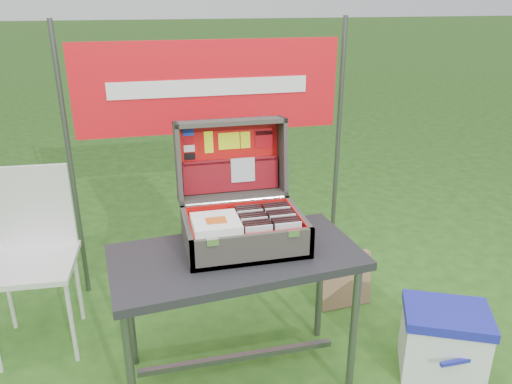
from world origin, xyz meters
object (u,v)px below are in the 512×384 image
object	(u,v)px
suitcase	(241,189)
cooler	(443,341)
table	(237,318)
cardboard_box	(345,280)
chair	(31,267)

from	to	relation	value
suitcase	cooler	size ratio (longest dim) A/B	1.34
table	suitcase	world-z (taller)	suitcase
table	cardboard_box	distance (m)	0.93
suitcase	cooler	world-z (taller)	suitcase
suitcase	cardboard_box	distance (m)	1.13
chair	cardboard_box	distance (m)	1.80
cooler	chair	size ratio (longest dim) A/B	0.43
table	cardboard_box	bearing A→B (deg)	26.03
suitcase	cardboard_box	bearing A→B (deg)	25.62
chair	cardboard_box	world-z (taller)	chair
suitcase	chair	world-z (taller)	suitcase
cooler	cardboard_box	bearing A→B (deg)	135.36
cooler	cardboard_box	size ratio (longest dim) A/B	1.20
table	suitcase	bearing A→B (deg)	61.83
suitcase	cooler	bearing A→B (deg)	-18.52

